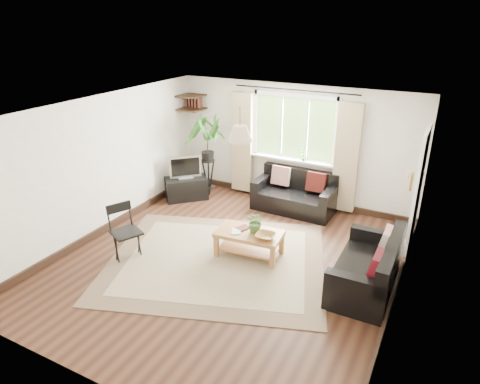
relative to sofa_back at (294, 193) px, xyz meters
The scene contains 24 objects.
floor 2.34m from the sofa_back, 95.63° to the right, with size 5.50×5.50×0.00m, color black.
ceiling 3.07m from the sofa_back, 95.63° to the right, with size 5.50×5.50×0.00m, color white.
wall_back 0.97m from the sofa_back, 116.47° to the left, with size 5.00×0.02×2.40m, color silver.
wall_front 5.12m from the sofa_back, 92.57° to the right, with size 5.00×0.02×2.40m, color silver.
wall_left 3.66m from the sofa_back, 139.91° to the right, with size 0.02×5.50×2.40m, color silver.
wall_right 3.34m from the sofa_back, 45.27° to the right, with size 0.02×5.50×2.40m, color silver.
rug 2.41m from the sofa_back, 99.91° to the right, with size 3.36×2.88×0.02m, color beige.
window 1.27m from the sofa_back, 118.64° to the left, with size 2.50×0.16×2.16m, color white, non-canonical shape.
door 2.40m from the sofa_back, 14.86° to the right, with size 0.06×0.96×2.06m, color silver.
corner_shelf 2.91m from the sofa_back, behind, with size 0.50×0.50×0.34m, color black, non-canonical shape.
pendant_lamp 2.54m from the sofa_back, 96.81° to the right, with size 0.36×0.36×0.54m, color beige, non-canonical shape.
wall_sconce 3.27m from the sofa_back, 42.16° to the right, with size 0.12×0.12×0.28m, color beige, non-canonical shape.
sofa_back is the anchor object (origin of this frame).
sofa_right 2.68m from the sofa_back, 47.29° to the right, with size 0.79×1.57×0.74m, color black, non-canonical shape.
coffee_table 1.98m from the sofa_back, 90.62° to the right, with size 1.05×0.57×0.43m, color #935D30, non-canonical shape.
table_plant 1.93m from the sofa_back, 87.94° to the right, with size 0.32×0.28×0.36m, color #386227.
bowl 2.06m from the sofa_back, 81.89° to the right, with size 0.30×0.30×0.08m, color olive.
book_a 2.11m from the sofa_back, 97.58° to the right, with size 0.15×0.20×0.02m, color silver.
book_b 1.89m from the sofa_back, 97.30° to the right, with size 0.16×0.21×0.02m, color #532821.
tv_stand 2.28m from the sofa_back, 167.34° to the right, with size 0.85×0.48×0.46m, color black.
tv 2.30m from the sofa_back, 167.34° to the right, with size 0.65×0.22×0.50m, color #A5A5AA, non-canonical shape.
palm_stand 1.97m from the sofa_back, behind, with size 0.67×0.67×1.71m, color black, non-canonical shape.
folding_chair 3.39m from the sofa_back, 120.12° to the right, with size 0.46×0.46×0.89m, color black, non-canonical shape.
sill_plant 0.77m from the sofa_back, 85.98° to the left, with size 0.14×0.10×0.27m, color #2D6023.
Camera 1 is at (2.84, -5.08, 3.64)m, focal length 32.00 mm.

